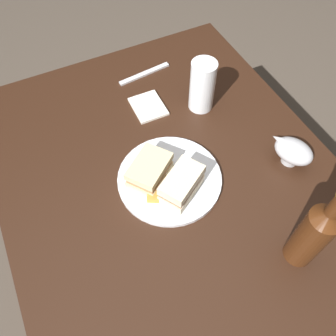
{
  "coord_description": "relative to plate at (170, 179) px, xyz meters",
  "views": [
    {
      "loc": [
        0.47,
        -0.23,
        1.51
      ],
      "look_at": [
        0.02,
        -0.0,
        0.76
      ],
      "focal_mm": 37.43,
      "sensor_mm": 36.0,
      "label": 1
    }
  ],
  "objects": [
    {
      "name": "napkin",
      "position": [
        -0.26,
        0.06,
        -0.0
      ],
      "size": [
        0.11,
        0.09,
        0.01
      ],
      "primitive_type": "cube",
      "rotation": [
        0.0,
        0.0,
        -0.02
      ],
      "color": "silver",
      "rests_on": "dining_table"
    },
    {
      "name": "potato_wedge_front",
      "position": [
        0.01,
        -0.06,
        0.02
      ],
      "size": [
        0.04,
        0.04,
        0.02
      ],
      "primitive_type": "cube",
      "rotation": [
        0.0,
        0.0,
        2.34
      ],
      "color": "#B77F33",
      "rests_on": "plate"
    },
    {
      "name": "plate",
      "position": [
        0.0,
        0.0,
        0.0
      ],
      "size": [
        0.27,
        0.27,
        0.01
      ],
      "primitive_type": "cylinder",
      "color": "white",
      "rests_on": "dining_table"
    },
    {
      "name": "potato_wedge_left_edge",
      "position": [
        0.01,
        -0.06,
        0.01
      ],
      "size": [
        0.03,
        0.05,
        0.02
      ],
      "primitive_type": "cube",
      "rotation": [
        0.0,
        0.0,
        4.3
      ],
      "color": "gold",
      "rests_on": "plate"
    },
    {
      "name": "sandwich_half_left",
      "position": [
        -0.03,
        -0.04,
        0.03
      ],
      "size": [
        0.13,
        0.14,
        0.06
      ],
      "color": "beige",
      "rests_on": "plate"
    },
    {
      "name": "cider_bottle",
      "position": [
        0.31,
        0.18,
        0.1
      ],
      "size": [
        0.07,
        0.07,
        0.27
      ],
      "color": "#47230F",
      "rests_on": "dining_table"
    },
    {
      "name": "potato_wedge_right_edge",
      "position": [
        0.01,
        -0.04,
        0.01
      ],
      "size": [
        0.05,
        0.06,
        0.02
      ],
      "primitive_type": "cube",
      "rotation": [
        0.0,
        0.0,
        2.27
      ],
      "color": "#B77F33",
      "rests_on": "plate"
    },
    {
      "name": "ground_plane",
      "position": [
        -0.04,
        0.01,
        -0.74
      ],
      "size": [
        6.0,
        6.0,
        0.0
      ],
      "primitive_type": "plane",
      "color": "#4C4238"
    },
    {
      "name": "gravy_boat",
      "position": [
        0.09,
        0.32,
        0.04
      ],
      "size": [
        0.13,
        0.11,
        0.07
      ],
      "color": "#B7B7BC",
      "rests_on": "dining_table"
    },
    {
      "name": "pint_glass",
      "position": [
        -0.2,
        0.2,
        0.06
      ],
      "size": [
        0.07,
        0.07,
        0.16
      ],
      "color": "white",
      "rests_on": "dining_table"
    },
    {
      "name": "sandwich_half_right",
      "position": [
        0.05,
        0.01,
        0.04
      ],
      "size": [
        0.12,
        0.14,
        0.07
      ],
      "color": "beige",
      "rests_on": "plate"
    },
    {
      "name": "fork",
      "position": [
        -0.4,
        0.11,
        -0.0
      ],
      "size": [
        0.04,
        0.18,
        0.01
      ],
      "primitive_type": "cube",
      "rotation": [
        0.0,
        0.0,
        1.68
      ],
      "color": "silver",
      "rests_on": "dining_table"
    },
    {
      "name": "dining_table",
      "position": [
        -0.04,
        0.01,
        -0.37
      ],
      "size": [
        1.03,
        0.87,
        0.73
      ],
      "primitive_type": "cube",
      "color": "black",
      "rests_on": "ground"
    },
    {
      "name": "potato_wedge_back",
      "position": [
        0.04,
        -0.06,
        0.02
      ],
      "size": [
        0.04,
        0.05,
        0.02
      ],
      "primitive_type": "cube",
      "rotation": [
        0.0,
        0.0,
        1.05
      ],
      "color": "gold",
      "rests_on": "plate"
    },
    {
      "name": "potato_wedge_middle",
      "position": [
        -0.02,
        -0.07,
        0.01
      ],
      "size": [
        0.04,
        0.05,
        0.02
      ],
      "primitive_type": "cube",
      "rotation": [
        0.0,
        0.0,
        0.88
      ],
      "color": "#AD702D",
      "rests_on": "plate"
    }
  ]
}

